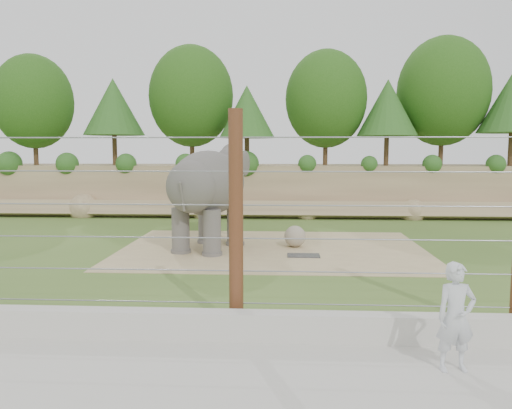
# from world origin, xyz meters

# --- Properties ---
(ground) EXTENTS (90.00, 90.00, 0.00)m
(ground) POSITION_xyz_m (0.00, 0.00, 0.00)
(ground) COLOR #446225
(ground) RESTS_ON ground
(back_embankment) EXTENTS (30.00, 5.52, 8.77)m
(back_embankment) POSITION_xyz_m (0.59, 12.68, 3.97)
(back_embankment) COLOR #8D7253
(back_embankment) RESTS_ON ground
(dirt_patch) EXTENTS (10.00, 7.00, 0.02)m
(dirt_patch) POSITION_xyz_m (0.50, 3.00, 0.01)
(dirt_patch) COLOR tan
(dirt_patch) RESTS_ON ground
(drain_grate) EXTENTS (1.00, 0.60, 0.03)m
(drain_grate) POSITION_xyz_m (1.48, 1.89, 0.04)
(drain_grate) COLOR #262628
(drain_grate) RESTS_ON dirt_patch
(elephant) EXTENTS (3.01, 4.57, 3.42)m
(elephant) POSITION_xyz_m (-1.61, 2.88, 1.71)
(elephant) COLOR #57534D
(elephant) RESTS_ON ground
(stone_ball) EXTENTS (0.72, 0.72, 0.72)m
(stone_ball) POSITION_xyz_m (1.24, 3.33, 0.38)
(stone_ball) COLOR gray
(stone_ball) RESTS_ON dirt_patch
(retaining_wall) EXTENTS (26.00, 0.35, 0.50)m
(retaining_wall) POSITION_xyz_m (0.00, -5.00, 0.25)
(retaining_wall) COLOR beige
(retaining_wall) RESTS_ON ground
(walkway) EXTENTS (26.00, 4.00, 0.01)m
(walkway) POSITION_xyz_m (0.00, -7.00, 0.01)
(walkway) COLOR beige
(walkway) RESTS_ON ground
(barrier_fence) EXTENTS (20.26, 0.26, 4.00)m
(barrier_fence) POSITION_xyz_m (0.00, -4.50, 2.00)
(barrier_fence) COLOR #4F2D16
(barrier_fence) RESTS_ON ground
(zookeeper) EXTENTS (0.65, 0.48, 1.63)m
(zookeeper) POSITION_xyz_m (3.40, -6.04, 0.83)
(zookeeper) COLOR silver
(zookeeper) RESTS_ON walkway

